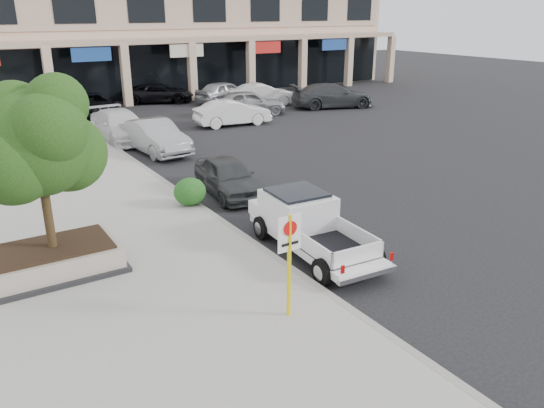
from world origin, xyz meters
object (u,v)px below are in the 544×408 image
at_px(curb_car_c, 120,126).
at_px(lot_car_a, 249,103).
at_px(lot_car_e, 225,92).
at_px(no_parking_sign, 289,252).
at_px(lot_car_b, 233,113).
at_px(curb_car_d, 93,105).
at_px(planter_tree, 42,142).
at_px(lot_car_c, 333,96).
at_px(curb_car_b, 155,137).
at_px(planter, 55,259).
at_px(pickup_truck, 314,227).
at_px(lot_car_f, 262,95).
at_px(curb_car_a, 228,177).
at_px(lot_car_d, 159,93).

xyz_separation_m(curb_car_c, lot_car_a, (9.12, 2.61, 0.03)).
relative_size(curb_car_c, lot_car_e, 1.15).
distance_m(no_parking_sign, lot_car_e, 29.32).
xyz_separation_m(lot_car_a, lot_car_b, (-2.43, -2.30, -0.06)).
bearing_deg(curb_car_d, planter_tree, -110.04).
bearing_deg(lot_car_b, curb_car_d, 47.26).
relative_size(no_parking_sign, curb_car_c, 0.44).
height_order(curb_car_c, lot_car_e, lot_car_e).
height_order(planter_tree, lot_car_c, planter_tree).
bearing_deg(planter_tree, lot_car_b, 48.31).
bearing_deg(curb_car_d, curb_car_b, -92.66).
height_order(planter, lot_car_a, lot_car_a).
bearing_deg(curb_car_b, pickup_truck, -96.59).
relative_size(planter, pickup_truck, 0.65).
relative_size(curb_car_d, lot_car_c, 0.93).
bearing_deg(curb_car_c, lot_car_f, 21.51).
xyz_separation_m(curb_car_a, lot_car_e, (9.43, 18.48, 0.10)).
bearing_deg(curb_car_d, lot_car_a, -31.23).
xyz_separation_m(curb_car_a, lot_car_f, (11.02, 15.80, 0.09)).
xyz_separation_m(planter_tree, lot_car_b, (12.55, 14.09, -2.68)).
height_order(curb_car_d, lot_car_b, lot_car_b).
bearing_deg(lot_car_a, curb_car_d, 78.06).
bearing_deg(curb_car_b, lot_car_d, 63.20).
bearing_deg(planter_tree, lot_car_a, 47.57).
distance_m(lot_car_d, lot_car_f, 7.68).
bearing_deg(planter, lot_car_c, 36.64).
bearing_deg(no_parking_sign, curb_car_b, 79.77).
bearing_deg(lot_car_c, lot_car_d, 66.07).
relative_size(curb_car_d, lot_car_b, 1.18).
bearing_deg(pickup_truck, lot_car_d, 81.50).
bearing_deg(lot_car_c, curb_car_a, 148.19).
relative_size(curb_car_a, curb_car_c, 0.76).
relative_size(curb_car_b, lot_car_a, 1.00).
bearing_deg(lot_car_d, lot_car_b, -153.78).
distance_m(lot_car_b, lot_car_f, 6.96).
bearing_deg(lot_car_d, planter, 175.92).
xyz_separation_m(no_parking_sign, lot_car_b, (8.88, 19.08, -0.90)).
relative_size(lot_car_a, lot_car_d, 0.94).
bearing_deg(curb_car_a, pickup_truck, -87.14).
relative_size(lot_car_c, lot_car_d, 1.14).
bearing_deg(lot_car_b, planter, 143.50).
distance_m(curb_car_b, curb_car_d, 10.62).
bearing_deg(lot_car_b, curb_car_b, 126.58).
bearing_deg(planter, lot_car_e, 53.58).
xyz_separation_m(curb_car_c, lot_car_f, (11.67, 5.17, 0.01)).
bearing_deg(lot_car_e, curb_car_a, 139.10).
bearing_deg(no_parking_sign, lot_car_f, 59.93).
bearing_deg(curb_car_c, curb_car_a, -88.87).
relative_size(curb_car_b, lot_car_e, 1.03).
xyz_separation_m(no_parking_sign, curb_car_c, (2.19, 18.77, -0.87)).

